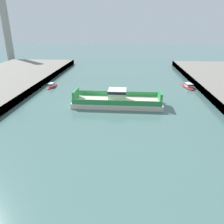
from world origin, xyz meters
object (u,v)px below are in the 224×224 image
at_px(chain_ferry, 117,100).
at_px(smokestack_distant_a, 6,26).
at_px(moored_boat_mid_left, 52,86).
at_px(moored_boat_mid_right, 188,86).

distance_m(chain_ferry, smokestack_distant_a, 83.52).
distance_m(moored_boat_mid_left, smokestack_distant_a, 61.44).
height_order(chain_ferry, smokestack_distant_a, smokestack_distant_a).
distance_m(moored_boat_mid_left, moored_boat_mid_right, 38.45).
bearing_deg(moored_boat_mid_right, smokestack_distant_a, 148.87).
xyz_separation_m(moored_boat_mid_left, smokestack_distant_a, (-36.00, 47.39, 15.27)).
bearing_deg(smokestack_distant_a, chain_ferry, -47.81).
bearing_deg(moored_boat_mid_right, moored_boat_mid_left, -176.31).
bearing_deg(smokestack_distant_a, moored_boat_mid_right, -31.13).
bearing_deg(chain_ferry, moored_boat_mid_left, 144.87).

